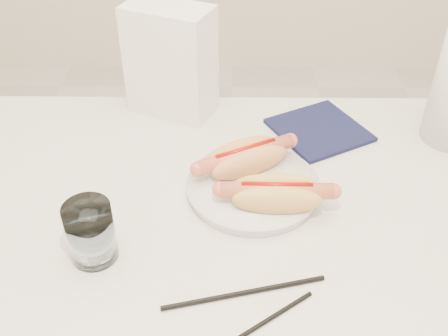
{
  "coord_description": "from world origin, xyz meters",
  "views": [
    {
      "loc": [
        -0.02,
        -0.62,
        1.35
      ],
      "look_at": [
        -0.02,
        0.05,
        0.82
      ],
      "focal_mm": 42.23,
      "sensor_mm": 36.0,
      "label": 1
    }
  ],
  "objects_px": {
    "table": "(237,247)",
    "hotdog_left": "(245,158)",
    "plate": "(253,189)",
    "water_glass": "(91,232)",
    "hotdog_right": "(276,194)",
    "napkin_box": "(171,61)"
  },
  "relations": [
    {
      "from": "table",
      "to": "water_glass",
      "type": "relative_size",
      "value": 12.18
    },
    {
      "from": "water_glass",
      "to": "table",
      "type": "bearing_deg",
      "value": 18.87
    },
    {
      "from": "water_glass",
      "to": "napkin_box",
      "type": "bearing_deg",
      "value": 78.79
    },
    {
      "from": "plate",
      "to": "water_glass",
      "type": "distance_m",
      "value": 0.29
    },
    {
      "from": "table",
      "to": "hotdog_left",
      "type": "distance_m",
      "value": 0.16
    },
    {
      "from": "hotdog_left",
      "to": "table",
      "type": "bearing_deg",
      "value": -124.39
    },
    {
      "from": "water_glass",
      "to": "napkin_box",
      "type": "xyz_separation_m",
      "value": [
        0.08,
        0.42,
        0.06
      ]
    },
    {
      "from": "table",
      "to": "water_glass",
      "type": "xyz_separation_m",
      "value": [
        -0.22,
        -0.07,
        0.11
      ]
    },
    {
      "from": "plate",
      "to": "hotdog_right",
      "type": "xyz_separation_m",
      "value": [
        0.04,
        -0.05,
        0.03
      ]
    },
    {
      "from": "table",
      "to": "hotdog_left",
      "type": "height_order",
      "value": "hotdog_left"
    },
    {
      "from": "water_glass",
      "to": "hotdog_right",
      "type": "bearing_deg",
      "value": 19.12
    },
    {
      "from": "hotdog_left",
      "to": "hotdog_right",
      "type": "distance_m",
      "value": 0.11
    },
    {
      "from": "hotdog_right",
      "to": "napkin_box",
      "type": "distance_m",
      "value": 0.39
    },
    {
      "from": "table",
      "to": "napkin_box",
      "type": "relative_size",
      "value": 5.26
    },
    {
      "from": "plate",
      "to": "hotdog_left",
      "type": "xyz_separation_m",
      "value": [
        -0.01,
        0.04,
        0.03
      ]
    },
    {
      "from": "plate",
      "to": "hotdog_right",
      "type": "distance_m",
      "value": 0.07
    },
    {
      "from": "table",
      "to": "plate",
      "type": "distance_m",
      "value": 0.11
    },
    {
      "from": "hotdog_right",
      "to": "napkin_box",
      "type": "height_order",
      "value": "napkin_box"
    },
    {
      "from": "plate",
      "to": "napkin_box",
      "type": "relative_size",
      "value": 0.98
    },
    {
      "from": "napkin_box",
      "to": "hotdog_left",
      "type": "bearing_deg",
      "value": -33.52
    },
    {
      "from": "water_glass",
      "to": "napkin_box",
      "type": "relative_size",
      "value": 0.43
    },
    {
      "from": "table",
      "to": "hotdog_right",
      "type": "distance_m",
      "value": 0.12
    }
  ]
}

